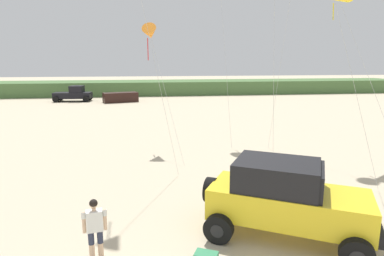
# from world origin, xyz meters

# --- Properties ---
(dune_ridge) EXTENTS (90.00, 7.79, 2.02)m
(dune_ridge) POSITION_xyz_m (-3.44, 47.40, 1.01)
(dune_ridge) COLOR #4C703D
(dune_ridge) RESTS_ON ground_plane
(jeep) EXTENTS (4.98, 4.20, 2.26)m
(jeep) POSITION_xyz_m (3.30, 3.62, 1.20)
(jeep) COLOR yellow
(jeep) RESTS_ON ground_plane
(person_watching) EXTENTS (0.62, 0.36, 1.67)m
(person_watching) POSITION_xyz_m (-1.96, 3.22, 0.94)
(person_watching) COLOR #DBB28E
(person_watching) RESTS_ON ground_plane
(distant_pickup) EXTENTS (4.69, 2.58, 1.98)m
(distant_pickup) POSITION_xyz_m (-9.58, 39.06, 0.94)
(distant_pickup) COLOR black
(distant_pickup) RESTS_ON ground_plane
(distant_sedan) EXTENTS (4.51, 2.86, 1.20)m
(distant_sedan) POSITION_xyz_m (-3.62, 37.36, 0.60)
(distant_sedan) COLOR black
(distant_sedan) RESTS_ON ground_plane
(kite_purple_stunt) EXTENTS (2.00, 5.76, 7.27)m
(kite_purple_stunt) POSITION_xyz_m (-0.19, 15.52, 6.65)
(kite_purple_stunt) COLOR orange
(kite_purple_stunt) RESTS_ON ground_plane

